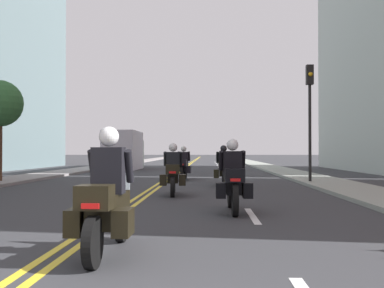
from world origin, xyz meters
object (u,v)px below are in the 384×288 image
Objects in this scene: motorcycle_4 at (183,166)px; traffic_light_near at (310,102)px; motorcycle_0 at (107,204)px; motorcycle_2 at (173,174)px; parked_truck at (125,152)px; motorcycle_3 at (224,169)px; motorcycle_1 at (233,182)px.

traffic_light_near is (5.28, -2.57, 2.68)m from motorcycle_4.
motorcycle_4 is at bearing 90.51° from motorcycle_0.
motorcycle_0 reaches higher than motorcycle_2.
traffic_light_near reaches higher than parked_truck.
motorcycle_2 is 4.40m from motorcycle_3.
parked_truck is at bearing 100.70° from motorcycle_2.
motorcycle_2 is at bearing -135.59° from traffic_light_near.
traffic_light_near reaches higher than motorcycle_4.
traffic_light_near is 18.84m from parked_truck.
motorcycle_4 is 0.45× the size of traffic_light_near.
motorcycle_1 reaches higher than motorcycle_3.
motorcycle_0 is at bearing -80.38° from parked_truck.
motorcycle_4 reaches higher than motorcycle_3.
motorcycle_3 is 0.44× the size of traffic_light_near.
motorcycle_2 is at bearing -86.23° from motorcycle_4.
motorcycle_3 is at bearing -163.83° from traffic_light_near.
motorcycle_3 is 0.33× the size of parked_truck.
traffic_light_near is at bearing 41.16° from motorcycle_2.
motorcycle_1 is at bearing 68.01° from motorcycle_0.
motorcycle_1 is 0.46× the size of traffic_light_near.
motorcycle_0 is at bearing -112.15° from traffic_light_near.
parked_truck is at bearing 113.51° from motorcycle_3.
motorcycle_0 reaches higher than motorcycle_1.
motorcycle_2 is at bearing 89.44° from motorcycle_0.
motorcycle_1 is 10.10m from traffic_light_near.
motorcycle_0 is 0.46× the size of traffic_light_near.
motorcycle_2 is at bearing 111.16° from motorcycle_1.
traffic_light_near is (3.54, 1.03, 2.70)m from motorcycle_3.
motorcycle_1 is at bearing -78.63° from motorcycle_4.
parked_truck is (-5.06, 13.04, 0.62)m from motorcycle_4.
motorcycle_4 is at bearing 117.15° from motorcycle_3.
traffic_light_near is at bearing -22.75° from motorcycle_4.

